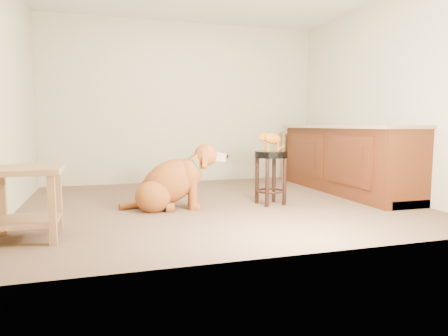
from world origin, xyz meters
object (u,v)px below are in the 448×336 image
object	(u,v)px
wood_stool	(294,155)
golden_retriever	(171,183)
side_table	(25,192)
padded_stool	(271,167)
tabby_kitten	(270,139)

from	to	relation	value
wood_stool	golden_retriever	bearing A→B (deg)	-143.22
wood_stool	side_table	world-z (taller)	wood_stool
padded_stool	wood_stool	xyz separation A→B (m)	(1.26, 1.91, -0.02)
tabby_kitten	side_table	bearing A→B (deg)	-170.92
golden_retriever	padded_stool	bearing A→B (deg)	3.90
side_table	golden_retriever	distance (m)	1.60
side_table	golden_retriever	world-z (taller)	golden_retriever
golden_retriever	wood_stool	bearing A→B (deg)	45.28
padded_stool	tabby_kitten	xyz separation A→B (m)	(-0.01, -0.00, 0.33)
side_table	padded_stool	bearing A→B (deg)	17.09
padded_stool	golden_retriever	size ratio (longest dim) A/B	0.52
wood_stool	golden_retriever	xyz separation A→B (m)	(-2.43, -1.82, -0.14)
wood_stool	side_table	bearing A→B (deg)	-144.55
wood_stool	tabby_kitten	distance (m)	2.32
padded_stool	side_table	bearing A→B (deg)	-162.91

